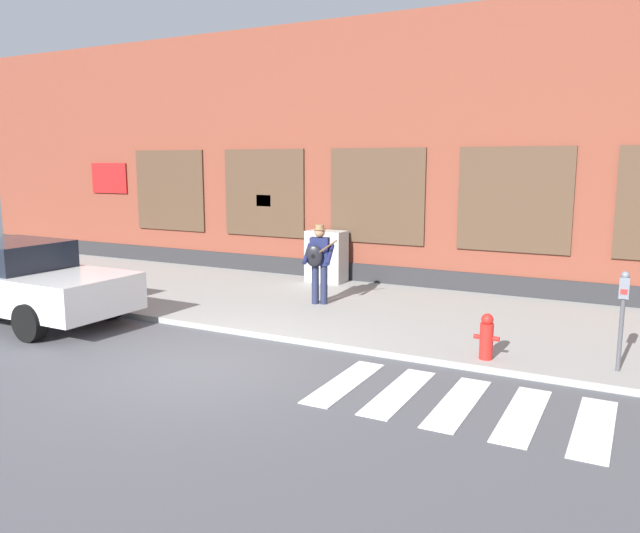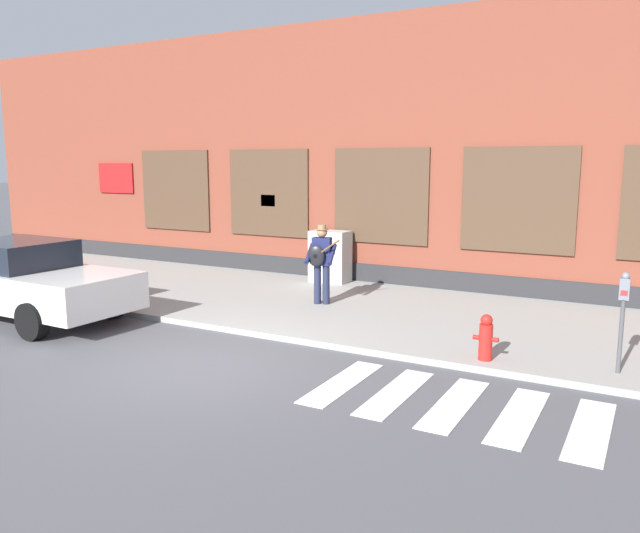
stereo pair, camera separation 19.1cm
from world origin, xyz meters
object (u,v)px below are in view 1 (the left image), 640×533
Objects in this scene: busker at (319,259)px; red_car at (21,281)px; fire_hydrant at (487,337)px; parking_meter at (623,306)px; utility_box at (326,256)px.

red_car is at bearing -143.03° from busker.
fire_hydrant is (8.57, 1.41, -0.32)m from red_car.
red_car is 6.62× the size of fire_hydrant.
fire_hydrant is (-1.78, -0.32, -0.60)m from parking_meter.
utility_box is 1.80× the size of fire_hydrant.
busker reaches higher than red_car.
fire_hydrant is (3.94, -2.08, -0.59)m from busker.
red_car is at bearing -170.53° from parking_meter.
red_car is 6.82m from utility_box.
busker reaches higher than parking_meter.
parking_meter reaches higher than red_car.
fire_hydrant is at bearing -27.82° from busker.
busker reaches higher than fire_hydrant.
busker is 4.49m from fire_hydrant.
red_car reaches higher than utility_box.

